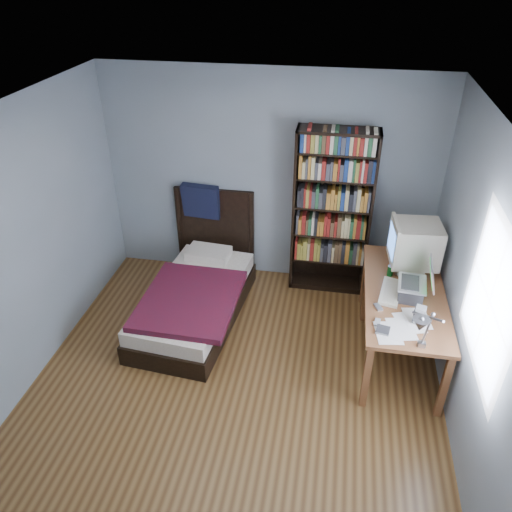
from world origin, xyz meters
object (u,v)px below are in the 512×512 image
(desk, at_px, (397,290))
(crt_monitor, at_px, (414,244))
(keyboard, at_px, (390,292))
(soda_can, at_px, (390,271))
(desk_lamp, at_px, (421,326))
(bed, at_px, (196,293))
(bookshelf, at_px, (332,213))
(speaker, at_px, (420,315))
(laptop, at_px, (414,288))

(desk, bearing_deg, crt_monitor, -35.64)
(keyboard, height_order, soda_can, soda_can)
(crt_monitor, xyz_separation_m, desk_lamp, (-0.12, -1.54, 0.20))
(desk, relative_size, bed, 0.82)
(bookshelf, bearing_deg, bed, -150.40)
(speaker, xyz_separation_m, bookshelf, (-0.84, 1.50, 0.16))
(crt_monitor, xyz_separation_m, bed, (-2.22, -0.16, -0.76))
(desk, xyz_separation_m, crt_monitor, (0.07, -0.05, 0.61))
(desk_lamp, height_order, bookshelf, bookshelf)
(speaker, relative_size, bed, 0.08)
(soda_can, bearing_deg, crt_monitor, 36.19)
(crt_monitor, relative_size, speaker, 3.08)
(crt_monitor, xyz_separation_m, bookshelf, (-0.83, 0.63, -0.05))
(crt_monitor, distance_m, keyboard, 0.58)
(laptop, xyz_separation_m, speaker, (0.02, -0.37, -0.03))
(desk_lamp, bearing_deg, desk, 88.29)
(speaker, bearing_deg, crt_monitor, 105.43)
(desk_lamp, relative_size, bookshelf, 0.32)
(soda_can, xyz_separation_m, bed, (-2.02, -0.01, -0.52))
(desk_lamp, bearing_deg, laptop, 84.55)
(desk, distance_m, bookshelf, 1.10)
(desk_lamp, bearing_deg, crt_monitor, 85.60)
(desk_lamp, distance_m, bed, 2.69)
(desk, bearing_deg, keyboard, -105.59)
(bed, bearing_deg, keyboard, -8.42)
(keyboard, height_order, speaker, speaker)
(keyboard, distance_m, speaker, 0.47)
(keyboard, relative_size, bed, 0.22)
(crt_monitor, xyz_separation_m, speaker, (0.01, -0.87, -0.21))
(desk_lamp, bearing_deg, speaker, 79.57)
(crt_monitor, relative_size, laptop, 1.31)
(desk, bearing_deg, laptop, -84.51)
(bed, bearing_deg, desk_lamp, -33.14)
(desk, distance_m, soda_can, 0.44)
(crt_monitor, distance_m, soda_can, 0.35)
(keyboard, bearing_deg, crt_monitor, 75.05)
(desk_lamp, height_order, bed, desk_lamp)
(desk, distance_m, desk_lamp, 1.78)
(desk, relative_size, soda_can, 15.57)
(keyboard, relative_size, bookshelf, 0.23)
(soda_can, bearing_deg, desk, 56.47)
(speaker, relative_size, bookshelf, 0.09)
(desk, relative_size, crt_monitor, 3.17)
(laptop, bearing_deg, crt_monitor, 87.84)
(speaker, distance_m, bookshelf, 1.72)
(laptop, bearing_deg, bed, 171.43)
(keyboard, distance_m, soda_can, 0.31)
(desk, distance_m, keyboard, 0.62)
(keyboard, xyz_separation_m, soda_can, (0.01, 0.31, 0.04))
(speaker, height_order, bookshelf, bookshelf)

